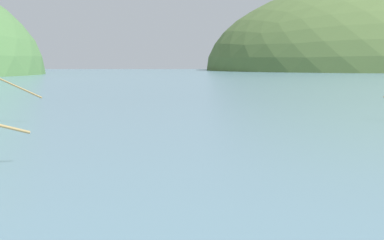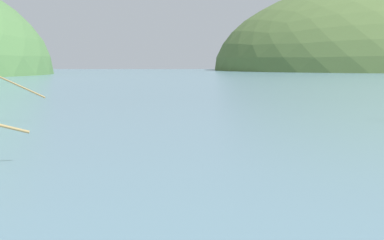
# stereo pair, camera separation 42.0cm
# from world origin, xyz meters

# --- Properties ---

